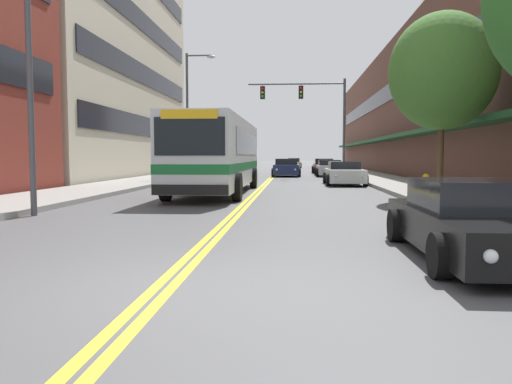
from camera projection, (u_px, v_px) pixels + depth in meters
The scene contains 19 objects.
ground_plane at pixel (275, 174), 42.76m from camera, with size 240.00×240.00×0.00m, color #4C4C4F.
sidewalk_left at pixel (192, 173), 43.29m from camera, with size 3.50×106.00×0.17m.
sidewalk_right at pixel (361, 173), 42.22m from camera, with size 3.50×106.00×0.17m.
centre_line at pixel (275, 174), 42.76m from camera, with size 0.34×106.00×0.01m.
office_tower_left at pixel (64, 0), 36.45m from camera, with size 12.08×25.68×25.95m.
storefront_row_right at pixel (434, 110), 41.39m from camera, with size 9.10×68.00×10.78m.
city_bus at pixel (218, 152), 21.32m from camera, with size 2.82×11.79×3.05m.
car_charcoal_parked_left_near at pixel (220, 168), 39.98m from camera, with size 2.13×4.92×1.36m.
car_black_parked_right_foreground at pixel (473, 222), 7.75m from camera, with size 2.03×4.66×1.21m.
car_silver_parked_right_mid at pixel (329, 168), 38.68m from camera, with size 2.16×4.58×1.26m.
car_white_parked_right_far at pixel (344, 174), 27.25m from camera, with size 2.13×4.67×1.27m.
car_red_parked_right_end at pixel (324, 166), 45.28m from camera, with size 2.09×4.43×1.32m.
car_navy_moving_lead at pixel (286, 168), 38.45m from camera, with size 2.18×4.46×1.36m.
car_beige_moving_second at pixel (294, 163), 65.29m from camera, with size 2.02×4.82×1.28m.
traffic_signal_mast at pixel (312, 107), 35.99m from camera, with size 7.02×0.38×7.11m.
street_lamp_left_near at pixel (38, 3), 12.80m from camera, with size 2.35×0.28×9.42m.
street_lamp_left_far at pixel (191, 106), 32.15m from camera, with size 1.94×0.28×8.14m.
street_tree_right_mid at pixel (443, 72), 17.80m from camera, with size 3.80×3.80×6.51m.
fire_hydrant at pixel (426, 186), 16.56m from camera, with size 0.33×0.25×0.82m.
Camera 1 is at (1.55, -5.76, 1.58)m, focal length 35.00 mm.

